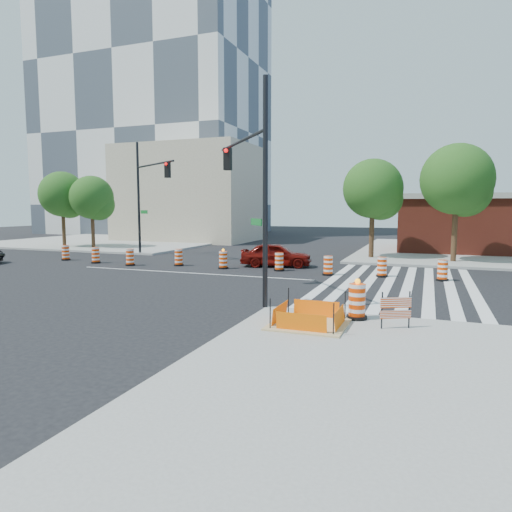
{
  "coord_description": "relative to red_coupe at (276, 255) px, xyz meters",
  "views": [
    {
      "loc": [
        12.2,
        -21.83,
        3.61
      ],
      "look_at": [
        4.94,
        -2.7,
        1.4
      ],
      "focal_mm": 32.0,
      "sensor_mm": 36.0,
      "label": 1
    }
  ],
  "objects": [
    {
      "name": "ground",
      "position": [
        -3.62,
        -4.23,
        -0.73
      ],
      "size": [
        120.0,
        120.0,
        0.0
      ],
      "primitive_type": "plane",
      "color": "black",
      "rests_on": "ground"
    },
    {
      "name": "sidewalk_ne",
      "position": [
        14.38,
        13.77,
        -0.65
      ],
      "size": [
        22.0,
        22.0,
        0.15
      ],
      "primitive_type": "cube",
      "color": "gray",
      "rests_on": "ground"
    },
    {
      "name": "sidewalk_nw",
      "position": [
        -21.62,
        13.77,
        -0.65
      ],
      "size": [
        22.0,
        22.0,
        0.15
      ],
      "primitive_type": "cube",
      "color": "gray",
      "rests_on": "ground"
    },
    {
      "name": "crosswalk_east",
      "position": [
        7.33,
        -4.23,
        -0.72
      ],
      "size": [
        6.75,
        13.5,
        0.01
      ],
      "color": "silver",
      "rests_on": "ground"
    },
    {
      "name": "lane_centerline",
      "position": [
        -3.62,
        -4.23,
        -0.72
      ],
      "size": [
        14.0,
        0.12,
        0.01
      ],
      "primitive_type": "cube",
      "color": "silver",
      "rests_on": "ground"
    },
    {
      "name": "excavation_pit",
      "position": [
        5.38,
        -13.23,
        -0.5
      ],
      "size": [
        2.2,
        2.2,
        0.9
      ],
      "color": "tan",
      "rests_on": "ground"
    },
    {
      "name": "tower_nw",
      "position": [
        -27.62,
        29.77,
        21.77
      ],
      "size": [
        28.0,
        18.0,
        45.0
      ],
      "primitive_type": "cube",
      "color": "silver",
      "rests_on": "ground"
    },
    {
      "name": "brick_storefront",
      "position": [
        14.38,
        13.77,
        1.59
      ],
      "size": [
        16.5,
        8.5,
        4.6
      ],
      "color": "maroon",
      "rests_on": "ground"
    },
    {
      "name": "beige_midrise",
      "position": [
        -15.62,
        17.77,
        4.27
      ],
      "size": [
        14.0,
        10.0,
        10.0
      ],
      "primitive_type": "cube",
      "color": "tan",
      "rests_on": "ground"
    },
    {
      "name": "red_coupe",
      "position": [
        0.0,
        0.0,
        0.0
      ],
      "size": [
        4.54,
        2.62,
        1.45
      ],
      "primitive_type": "imported",
      "rotation": [
        0.0,
        0.0,
        1.79
      ],
      "color": "#610C08",
      "rests_on": "ground"
    },
    {
      "name": "signal_pole_se",
      "position": [
        2.33,
        -10.14,
        4.05
      ],
      "size": [
        3.81,
        4.66,
        7.78
      ],
      "rotation": [
        0.0,
        0.0,
        2.25
      ],
      "color": "black",
      "rests_on": "ground"
    },
    {
      "name": "signal_pole_nw",
      "position": [
        -10.49,
        2.12,
        4.32
      ],
      "size": [
        5.26,
        3.58,
        8.24
      ],
      "rotation": [
        0.0,
        0.0,
        -0.59
      ],
      "color": "black",
      "rests_on": "ground"
    },
    {
      "name": "pit_drum",
      "position": [
        6.59,
        -12.0,
        -0.05
      ],
      "size": [
        0.64,
        0.64,
        1.27
      ],
      "color": "black",
      "rests_on": "ground"
    },
    {
      "name": "barricade",
      "position": [
        7.79,
        -12.72,
        0.01
      ],
      "size": [
        0.83,
        0.44,
        1.06
      ],
      "rotation": [
        0.0,
        0.0,
        0.46
      ],
      "color": "#E43B04",
      "rests_on": "ground"
    },
    {
      "name": "tree_north_a",
      "position": [
        -21.33,
        5.38,
        3.75
      ],
      "size": [
        3.92,
        3.92,
        6.66
      ],
      "color": "#382314",
      "rests_on": "ground"
    },
    {
      "name": "tree_north_b",
      "position": [
        -18.37,
        5.61,
        3.47
      ],
      "size": [
        3.68,
        3.68,
        6.25
      ],
      "color": "#382314",
      "rests_on": "ground"
    },
    {
      "name": "tree_north_c",
      "position": [
        4.96,
        6.12,
        3.88
      ],
      "size": [
        4.04,
        4.04,
        6.87
      ],
      "color": "#382314",
      "rests_on": "ground"
    },
    {
      "name": "tree_north_d",
      "position": [
        10.17,
        5.57,
        4.36
      ],
      "size": [
        4.45,
        4.45,
        7.57
      ],
      "color": "#382314",
      "rests_on": "ground"
    },
    {
      "name": "median_drum_0",
      "position": [
        -14.4,
        -1.91,
        -0.25
      ],
      "size": [
        0.6,
        0.6,
        1.02
      ],
      "color": "black",
      "rests_on": "ground"
    },
    {
      "name": "median_drum_1",
      "position": [
        -11.4,
        -2.47,
        -0.25
      ],
      "size": [
        0.6,
        0.6,
        1.02
      ],
      "color": "black",
      "rests_on": "ground"
    },
    {
      "name": "median_drum_2",
      "position": [
        -8.59,
        -2.71,
        -0.25
      ],
      "size": [
        0.6,
        0.6,
        1.02
      ],
      "color": "black",
      "rests_on": "ground"
    },
    {
      "name": "median_drum_3",
      "position": [
        -5.74,
        -1.72,
        -0.25
      ],
      "size": [
        0.6,
        0.6,
        1.02
      ],
      "color": "black",
      "rests_on": "ground"
    },
    {
      "name": "median_drum_4",
      "position": [
        -2.61,
        -1.97,
        -0.24
      ],
      "size": [
        0.6,
        0.6,
        1.18
      ],
      "color": "black",
      "rests_on": "ground"
    },
    {
      "name": "median_drum_5",
      "position": [
        0.74,
        -1.68,
        -0.25
      ],
      "size": [
        0.6,
        0.6,
        1.02
      ],
      "color": "black",
      "rests_on": "ground"
    },
    {
      "name": "median_drum_6",
      "position": [
        3.67,
        -2.34,
        -0.25
      ],
      "size": [
        0.6,
        0.6,
        1.02
      ],
      "color": "black",
      "rests_on": "ground"
    },
    {
      "name": "median_drum_7",
      "position": [
        6.39,
        -1.92,
        -0.25
      ],
      "size": [
        0.6,
        0.6,
        1.02
      ],
      "color": "black",
      "rests_on": "ground"
    },
    {
      "name": "median_drum_8",
      "position": [
        9.29,
        -2.18,
        -0.25
      ],
      "size": [
        0.6,
        0.6,
        1.02
      ],
      "color": "black",
      "rests_on": "ground"
    }
  ]
}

